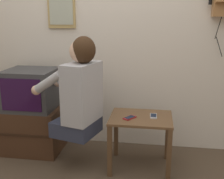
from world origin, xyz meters
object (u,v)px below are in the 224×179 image
Objects in this scene: person at (80,91)px; cell_phone_spare at (153,116)px; television at (31,89)px; framed_picture at (61,3)px; cell_phone_held at (130,118)px.

cell_phone_spare is (0.66, 0.11, -0.24)m from person.
person reaches higher than television.
television is at bearing 171.26° from cell_phone_spare.
framed_picture is 1.48m from cell_phone_spare.
television is 1.07m from cell_phone_held.
cell_phone_held is 0.22m from cell_phone_spare.
person is at bearing -172.10° from cell_phone_spare.
person is 1.01m from framed_picture.
person is at bearing -141.21° from cell_phone_held.
framed_picture reaches higher than cell_phone_held.
cell_phone_held is at bearing -160.87° from cell_phone_spare.
cell_phone_spare is at bearing -25.01° from framed_picture.
framed_picture reaches higher than television.
person is 7.14× the size of cell_phone_spare.
television is (-0.58, 0.27, -0.08)m from person.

